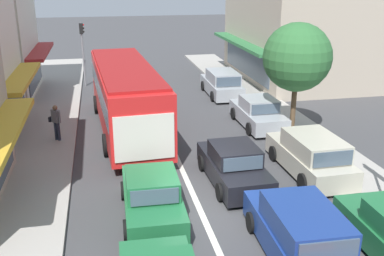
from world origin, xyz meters
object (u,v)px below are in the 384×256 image
Objects in this scene: wagon_adjacent_lane_lead at (300,234)px; parked_wagon_kerb_second at (311,155)px; sedan_behind_bus_near at (152,197)px; city_bus at (126,93)px; parked_sedan_kerb_third at (258,113)px; street_tree_right at (297,57)px; sedan_behind_bus_mid at (234,166)px; parked_wagon_kerb_rear at (222,84)px; pedestrian_with_handbag_near at (56,120)px; traffic_light_downstreet at (82,44)px.

parked_wagon_kerb_second is (2.70, 4.97, 0.00)m from wagon_adjacent_lane_lead.
city_bus is at bearing 91.55° from sedan_behind_bus_near.
city_bus is at bearing 174.79° from parked_sedan_kerb_third.
street_tree_right is (7.37, 6.13, 3.04)m from sedan_behind_bus_near.
sedan_behind_bus_near is at bearing -150.88° from sedan_behind_bus_mid.
sedan_behind_bus_near is at bearing -140.23° from street_tree_right.
sedan_behind_bus_near is 0.94× the size of parked_wagon_kerb_rear.
parked_wagon_kerb_second is 11.10m from pedestrian_with_handbag_near.
city_bus is 2.61× the size of parked_sedan_kerb_third.
pedestrian_with_handbag_near reaches higher than wagon_adjacent_lane_lead.
pedestrian_with_handbag_near is (-3.20, -1.03, -0.81)m from city_bus.
sedan_behind_bus_mid is at bearing -133.81° from street_tree_right.
pedestrian_with_handbag_near is at bearing 124.22° from wagon_adjacent_lane_lead.
traffic_light_downstreet is at bearing 118.21° from parked_wagon_kerb_second.
traffic_light_downstreet is at bearing 129.72° from parked_sedan_kerb_third.
city_bus is 2.61× the size of traffic_light_downstreet.
city_bus is 8.11m from street_tree_right.
city_bus is 3.46m from pedestrian_with_handbag_near.
wagon_adjacent_lane_lead is at bearing -40.05° from sedan_behind_bus_near.
wagon_adjacent_lane_lead reaches higher than parked_sedan_kerb_third.
parked_wagon_kerb_rear is 1.08× the size of traffic_light_downstreet.
sedan_behind_bus_mid is at bearing -103.27° from parked_wagon_kerb_rear.
street_tree_right is at bearing 67.59° from wagon_adjacent_lane_lead.
city_bus is 2.42× the size of parked_wagon_kerb_second.
wagon_adjacent_lane_lead is 11.09m from parked_sedan_kerb_third.
parked_wagon_kerb_second is 0.86× the size of street_tree_right.
wagon_adjacent_lane_lead and parked_wagon_kerb_rear have the same top height.
sedan_behind_bus_near is at bearing -82.49° from traffic_light_downstreet.
wagon_adjacent_lane_lead is 2.79× the size of pedestrian_with_handbag_near.
sedan_behind_bus_near is 4.70m from wagon_adjacent_lane_lead.
traffic_light_downstreet is at bearing 108.84° from sedan_behind_bus_mid.
city_bus is at bearing 117.52° from sedan_behind_bus_mid.
city_bus reaches higher than sedan_behind_bus_mid.
sedan_behind_bus_near and sedan_behind_bus_mid have the same top height.
sedan_behind_bus_near is 15.09m from parked_wagon_kerb_rear.
sedan_behind_bus_near is 1.01× the size of traffic_light_downstreet.
sedan_behind_bus_mid is 0.80× the size of street_tree_right.
pedestrian_with_handbag_near reaches higher than parked_wagon_kerb_rear.
parked_wagon_kerb_rear is 9.70m from traffic_light_downstreet.
sedan_behind_bus_mid is at bearing -117.11° from parked_sedan_kerb_third.
traffic_light_downstreet reaches higher than pedestrian_with_handbag_near.
city_bus is 6.74× the size of pedestrian_with_handbag_near.
wagon_adjacent_lane_lead is 1.08× the size of traffic_light_downstreet.
sedan_behind_bus_near is at bearing -162.77° from parked_wagon_kerb_second.
traffic_light_downstreet is 2.58× the size of pedestrian_with_handbag_near.
parked_wagon_kerb_second is at bearing -44.39° from city_bus.
city_bus reaches higher than parked_sedan_kerb_third.
parked_wagon_kerb_second is at bearing 3.22° from sedan_behind_bus_mid.
traffic_light_downstreet is at bearing 97.51° from sedan_behind_bus_near.
street_tree_right is 3.23× the size of pedestrian_with_handbag_near.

